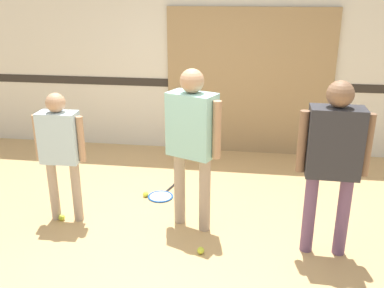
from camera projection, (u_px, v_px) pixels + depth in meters
ground_plane at (177, 227)px, 4.47m from camera, size 16.00×16.00×0.00m
wall_back at (205, 44)px, 6.18m from camera, size 16.00×0.07×3.20m
wall_panel at (249, 83)px, 6.22m from camera, size 2.39×0.05×2.12m
person_instructor at (192, 133)px, 4.16m from camera, size 0.58×0.41×1.65m
person_student_left at (60, 144)px, 4.34m from camera, size 0.53×0.22×1.39m
person_student_right at (333, 152)px, 3.71m from camera, size 0.62×0.26×1.64m
racket_spare_on_floor at (161, 196)px, 5.12m from camera, size 0.38×0.55×0.03m
tennis_ball_near_instructor at (201, 250)px, 4.01m from camera, size 0.07×0.07×0.07m
tennis_ball_by_spare_racket at (146, 194)px, 5.11m from camera, size 0.07×0.07×0.07m
tennis_ball_stray_left at (62, 218)px, 4.59m from camera, size 0.07×0.07×0.07m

